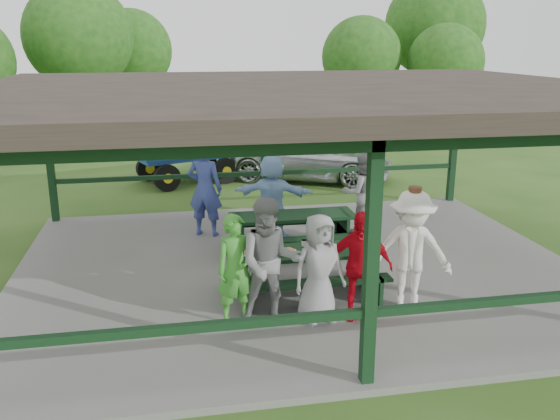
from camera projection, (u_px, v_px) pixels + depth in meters
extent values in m
plane|color=#295019|center=(298.00, 272.00, 10.75)|extent=(90.00, 90.00, 0.00)
cube|color=slate|center=(298.00, 269.00, 10.73)|extent=(10.00, 8.00, 0.10)
cube|color=black|center=(371.00, 264.00, 6.71)|extent=(0.15, 0.15, 3.00)
cube|color=black|center=(49.00, 155.00, 13.03)|extent=(0.15, 0.15, 3.00)
cube|color=black|center=(264.00, 148.00, 13.89)|extent=(0.15, 0.15, 3.00)
cube|color=black|center=(454.00, 142.00, 14.75)|extent=(0.15, 0.15, 3.00)
cube|color=black|center=(159.00, 331.00, 6.45)|extent=(4.65, 0.10, 0.10)
cube|color=black|center=(554.00, 296.00, 7.31)|extent=(4.65, 0.10, 0.10)
cube|color=black|center=(161.00, 177.00, 13.63)|extent=(4.65, 0.10, 0.10)
cube|color=black|center=(361.00, 169.00, 14.48)|extent=(4.65, 0.10, 0.10)
cube|color=black|center=(377.00, 142.00, 6.33)|extent=(9.80, 0.15, 0.20)
cube|color=black|center=(264.00, 88.00, 13.50)|extent=(9.80, 0.15, 0.20)
cube|color=#2A231E|center=(300.00, 92.00, 9.85)|extent=(10.60, 8.60, 0.24)
cube|color=black|center=(307.00, 252.00, 9.36)|extent=(2.40, 0.75, 0.06)
cube|color=black|center=(315.00, 283.00, 8.92)|extent=(2.40, 0.28, 0.05)
cube|color=black|center=(299.00, 257.00, 9.97)|extent=(2.40, 0.28, 0.05)
cube|color=black|center=(243.00, 277.00, 9.28)|extent=(0.06, 0.70, 0.75)
cube|color=black|center=(367.00, 268.00, 9.64)|extent=(0.06, 0.70, 0.75)
cube|color=black|center=(243.00, 286.00, 9.32)|extent=(0.06, 1.39, 0.45)
cube|color=black|center=(367.00, 276.00, 9.68)|extent=(0.06, 1.39, 0.45)
cube|color=black|center=(293.00, 216.00, 11.28)|extent=(2.38, 0.75, 0.06)
cube|color=black|center=(299.00, 240.00, 10.84)|extent=(2.38, 0.28, 0.05)
cube|color=black|center=(287.00, 222.00, 11.89)|extent=(2.38, 0.28, 0.05)
cube|color=black|center=(240.00, 236.00, 11.20)|extent=(0.06, 0.70, 0.75)
cube|color=black|center=(343.00, 230.00, 11.56)|extent=(0.06, 0.70, 0.75)
cube|color=black|center=(241.00, 244.00, 11.24)|extent=(0.06, 1.39, 0.45)
cube|color=black|center=(343.00, 237.00, 11.60)|extent=(0.06, 1.39, 0.45)
cylinder|color=white|center=(243.00, 254.00, 9.17)|extent=(0.22, 0.22, 0.01)
torus|color=olive|center=(241.00, 253.00, 9.14)|extent=(0.10, 0.10, 0.03)
torus|color=olive|center=(246.00, 253.00, 9.15)|extent=(0.10, 0.10, 0.03)
torus|color=olive|center=(243.00, 252.00, 9.21)|extent=(0.10, 0.10, 0.03)
cylinder|color=white|center=(289.00, 251.00, 9.30)|extent=(0.22, 0.22, 0.01)
torus|color=olive|center=(287.00, 250.00, 9.27)|extent=(0.10, 0.10, 0.03)
torus|color=olive|center=(292.00, 250.00, 9.28)|extent=(0.10, 0.10, 0.03)
torus|color=olive|center=(289.00, 249.00, 9.34)|extent=(0.10, 0.10, 0.03)
cylinder|color=white|center=(333.00, 248.00, 9.43)|extent=(0.22, 0.22, 0.01)
torus|color=olive|center=(331.00, 247.00, 9.40)|extent=(0.10, 0.10, 0.03)
torus|color=olive|center=(336.00, 247.00, 9.41)|extent=(0.10, 0.10, 0.03)
torus|color=olive|center=(333.00, 246.00, 9.47)|extent=(0.10, 0.10, 0.03)
cylinder|color=white|center=(375.00, 245.00, 9.55)|extent=(0.22, 0.22, 0.01)
torus|color=olive|center=(374.00, 245.00, 9.52)|extent=(0.10, 0.10, 0.03)
torus|color=olive|center=(378.00, 244.00, 9.54)|extent=(0.10, 0.10, 0.03)
torus|color=olive|center=(375.00, 243.00, 9.59)|extent=(0.10, 0.10, 0.03)
cylinder|color=#381E0F|center=(238.00, 256.00, 8.97)|extent=(0.06, 0.06, 0.10)
cylinder|color=#381E0F|center=(241.00, 256.00, 8.98)|extent=(0.06, 0.06, 0.10)
cylinder|color=#381E0F|center=(256.00, 255.00, 9.02)|extent=(0.06, 0.06, 0.10)
cylinder|color=#381E0F|center=(260.00, 254.00, 9.03)|extent=(0.06, 0.06, 0.10)
cylinder|color=#381E0F|center=(282.00, 253.00, 9.09)|extent=(0.06, 0.06, 0.10)
cone|color=white|center=(304.00, 243.00, 9.53)|extent=(0.09, 0.09, 0.10)
cone|color=white|center=(304.00, 243.00, 9.53)|extent=(0.09, 0.09, 0.10)
cone|color=white|center=(326.00, 242.00, 9.59)|extent=(0.09, 0.09, 0.10)
imported|color=green|center=(236.00, 270.00, 8.40)|extent=(0.66, 0.51, 1.62)
imported|color=gray|center=(270.00, 263.00, 8.31)|extent=(0.97, 0.79, 1.87)
imported|color=#97979A|center=(319.00, 268.00, 8.47)|extent=(0.87, 0.66, 1.60)
imported|color=red|center=(359.00, 265.00, 8.54)|extent=(1.03, 0.69, 1.63)
imported|color=white|center=(411.00, 252.00, 8.73)|extent=(1.34, 0.96, 1.87)
cylinder|color=brown|center=(415.00, 195.00, 8.49)|extent=(0.39, 0.39, 0.02)
cylinder|color=brown|center=(415.00, 191.00, 8.47)|extent=(0.23, 0.23, 0.11)
imported|color=#9CC5F2|center=(272.00, 196.00, 12.08)|extent=(1.71, 1.04, 1.76)
imported|color=#384693|center=(205.00, 189.00, 12.20)|extent=(0.85, 0.71, 1.98)
imported|color=gray|center=(361.00, 192.00, 12.45)|extent=(0.89, 0.72, 1.72)
imported|color=silver|center=(312.00, 157.00, 17.74)|extent=(5.25, 3.96, 1.32)
cube|color=navy|center=(186.00, 155.00, 17.28)|extent=(3.10, 2.27, 0.12)
cube|color=navy|center=(195.00, 151.00, 16.64)|extent=(2.64, 1.02, 0.40)
cube|color=navy|center=(177.00, 144.00, 17.79)|extent=(2.64, 1.02, 0.40)
cube|color=navy|center=(139.00, 151.00, 16.53)|extent=(0.54, 1.33, 0.40)
cube|color=navy|center=(229.00, 143.00, 17.90)|extent=(0.54, 1.33, 0.40)
cylinder|color=black|center=(167.00, 178.00, 16.34)|extent=(0.77, 0.43, 0.76)
cylinder|color=yellow|center=(167.00, 178.00, 16.34)|extent=(0.34, 0.30, 0.28)
cylinder|color=black|center=(149.00, 168.00, 17.57)|extent=(0.77, 0.43, 0.76)
cylinder|color=yellow|center=(149.00, 168.00, 17.57)|extent=(0.34, 0.30, 0.28)
cylinder|color=black|center=(226.00, 171.00, 17.23)|extent=(0.77, 0.43, 0.76)
cylinder|color=yellow|center=(226.00, 171.00, 17.23)|extent=(0.34, 0.30, 0.28)
cylinder|color=black|center=(205.00, 162.00, 18.46)|extent=(0.77, 0.43, 0.76)
cylinder|color=yellow|center=(205.00, 162.00, 18.46)|extent=(0.34, 0.30, 0.28)
cube|color=navy|center=(244.00, 153.00, 18.25)|extent=(0.96, 0.42, 0.08)
cone|color=#F2590C|center=(137.00, 148.00, 16.47)|extent=(0.16, 0.38, 0.40)
cylinder|color=#372016|center=(85.00, 109.00, 22.24)|extent=(0.36, 0.36, 3.06)
sphere|color=#1A4913|center=(79.00, 36.00, 21.51)|extent=(3.92, 3.92, 3.92)
cylinder|color=#372016|center=(135.00, 105.00, 25.47)|extent=(0.36, 0.36, 2.66)
sphere|color=#1A4913|center=(131.00, 50.00, 24.84)|extent=(3.41, 3.41, 3.41)
cylinder|color=#372016|center=(360.00, 110.00, 24.35)|extent=(0.36, 0.36, 2.50)
sphere|color=#1A4913|center=(362.00, 57.00, 23.75)|extent=(3.19, 3.19, 3.19)
cylinder|color=#372016|center=(441.00, 113.00, 24.02)|extent=(0.36, 0.36, 2.35)
sphere|color=#1A4913|center=(445.00, 62.00, 23.46)|extent=(3.01, 3.01, 3.01)
cylinder|color=#372016|center=(430.00, 93.00, 26.92)|extent=(0.36, 0.36, 3.41)
sphere|color=#1A4913|center=(435.00, 26.00, 26.11)|extent=(4.37, 4.37, 4.37)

